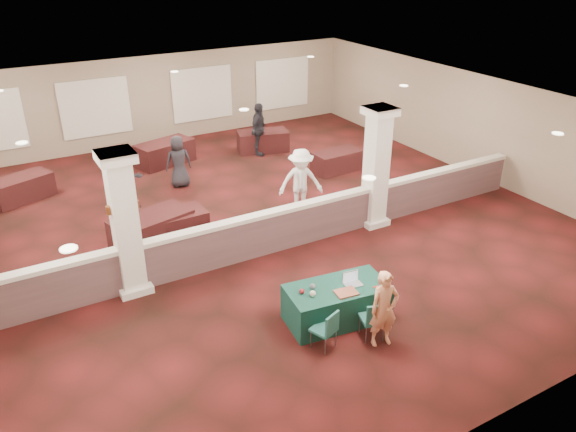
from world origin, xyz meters
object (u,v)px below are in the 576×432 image
far_table_back_center (165,153)px  attendee_b (301,182)px  attendee_a (130,181)px  attendee_c (259,129)px  near_table (337,303)px  far_table_front_right (337,161)px  conf_chair_main (374,318)px  woman (384,309)px  conf_chair_side (327,327)px  far_table_front_center (171,227)px  far_table_front_left (152,230)px  far_table_back_left (21,188)px  attendee_d (179,162)px  far_table_back_right (263,141)px

far_table_back_center → attendee_b: 5.98m
attendee_a → attendee_c: size_ratio=0.92×
near_table → far_table_front_right: 8.16m
conf_chair_main → woman: size_ratio=0.55×
near_table → conf_chair_side: bearing=-128.0°
conf_chair_side → far_table_back_center: size_ratio=0.43×
near_table → far_table_front_center: size_ratio=1.14×
near_table → conf_chair_main: size_ratio=2.35×
far_table_front_left → far_table_front_center: far_table_front_left is taller
far_table_front_left → far_table_back_left: far_table_front_left is taller
woman → far_table_front_left: size_ratio=0.79×
near_table → attendee_c: (3.05, 9.38, 0.54)m
far_table_front_right → attendee_d: (-4.96, 1.33, 0.47)m
far_table_front_right → attendee_b: size_ratio=0.87×
woman → far_table_back_left: size_ratio=0.90×
woman → far_table_front_left: (-2.58, 5.91, -0.38)m
conf_chair_main → far_table_back_left: (-5.00, 10.30, -0.16)m
far_table_front_center → attendee_a: bearing=99.4°
far_table_front_center → far_table_front_right: 6.61m
near_table → attendee_d: size_ratio=1.25×
far_table_front_left → attendee_d: 3.73m
attendee_c → far_table_front_left: bearing=178.9°
far_table_front_left → attendee_c: 6.98m
conf_chair_main → attendee_c: size_ratio=0.46×
far_table_back_left → far_table_back_right: size_ratio=0.97×
woman → far_table_back_left: (-5.08, 10.47, -0.43)m
far_table_front_center → attendee_c: (4.80, 4.51, 0.57)m
far_table_front_center → attendee_a: attendee_a is taller
conf_chair_side → far_table_back_right: (4.04, 10.37, -0.12)m
near_table → attendee_b: bearing=74.7°
attendee_a → far_table_back_right: bearing=2.8°
woman → attendee_d: size_ratio=0.96×
attendee_b → attendee_c: (1.16, 4.81, -0.01)m
near_table → far_table_back_right: (3.37, 9.70, -0.03)m
near_table → far_table_front_center: bearing=116.8°
attendee_b → attendee_c: 4.95m
attendee_c → attendee_a: bearing=162.1°
far_table_back_center → far_table_back_right: 3.53m
far_table_back_left → attendee_b: size_ratio=0.91×
attendee_a → attendee_b: attendee_b is taller
far_table_front_center → far_table_front_right: far_table_front_center is taller
far_table_front_center → far_table_back_right: bearing=43.4°
conf_chair_main → far_table_back_center: bearing=108.7°
far_table_front_right → attendee_c: 3.12m
conf_chair_side → attendee_d: bearing=67.2°
far_table_back_right → conf_chair_main: bearing=-106.4°
near_table → conf_chair_main: (0.25, -0.88, 0.12)m
far_table_back_right → attendee_c: (-0.32, -0.32, 0.57)m
near_table → attendee_a: size_ratio=1.18×
attendee_b → far_table_back_left: bearing=163.4°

